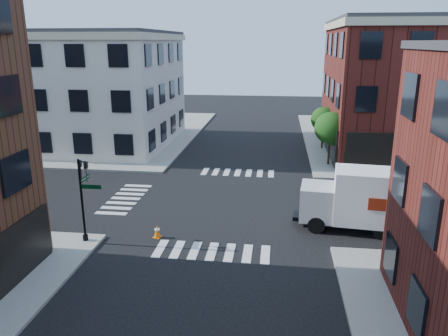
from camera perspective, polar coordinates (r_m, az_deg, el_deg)
ground at (r=28.91m, az=0.51°, el=-4.60°), size 120.00×120.00×0.00m
sidewalk_ne at (r=52.10m, az=27.09°, el=3.12°), size 30.00×30.00×0.15m
sidewalk_nw at (r=54.53m, az=-19.32°, el=4.51°), size 30.00×30.00×0.15m
building_nw at (r=48.44m, az=-20.36°, el=9.56°), size 22.00×16.00×11.00m
tree_near at (r=37.77m, az=13.82°, el=4.88°), size 2.69×2.69×4.49m
tree_far at (r=43.69m, az=12.94°, el=6.04°), size 2.43×2.43×4.07m
signal_pole at (r=23.62m, az=-17.87°, el=-2.89°), size 1.29×1.24×4.60m
box_truck at (r=25.56m, az=18.92°, el=-3.99°), size 7.93×3.12×3.51m
traffic_cone at (r=24.19m, az=-8.72°, el=-8.20°), size 0.49×0.49×0.72m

